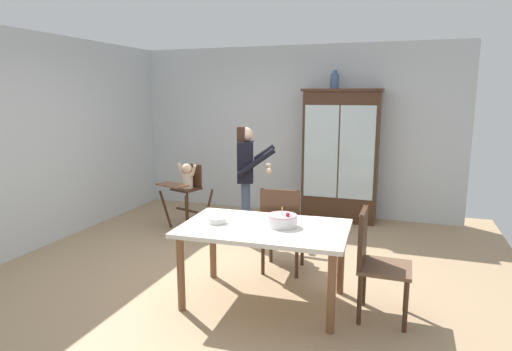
# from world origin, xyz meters

# --- Properties ---
(ground_plane) EXTENTS (6.24, 6.24, 0.00)m
(ground_plane) POSITION_xyz_m (0.00, 0.00, 0.00)
(ground_plane) COLOR tan
(wall_back) EXTENTS (5.32, 0.06, 2.70)m
(wall_back) POSITION_xyz_m (0.00, 2.63, 1.35)
(wall_back) COLOR silver
(wall_back) RESTS_ON ground_plane
(wall_left) EXTENTS (0.06, 5.32, 2.70)m
(wall_left) POSITION_xyz_m (-2.63, 0.00, 1.35)
(wall_left) COLOR silver
(wall_left) RESTS_ON ground_plane
(china_cabinet) EXTENTS (1.17, 0.48, 2.02)m
(china_cabinet) POSITION_xyz_m (0.83, 2.37, 1.02)
(china_cabinet) COLOR #422819
(china_cabinet) RESTS_ON ground_plane
(ceramic_vase) EXTENTS (0.13, 0.13, 0.27)m
(ceramic_vase) POSITION_xyz_m (0.70, 2.37, 2.14)
(ceramic_vase) COLOR #3D567F
(ceramic_vase) RESTS_ON china_cabinet
(high_chair_with_toddler) EXTENTS (0.72, 0.80, 0.95)m
(high_chair_with_toddler) POSITION_xyz_m (-1.24, 1.27, 0.65)
(high_chair_with_toddler) COLOR #422819
(high_chair_with_toddler) RESTS_ON ground_plane
(adult_person) EXTENTS (0.61, 0.60, 1.53)m
(adult_person) POSITION_xyz_m (-0.19, 0.94, 0.97)
(adult_person) COLOR #3D4C6B
(adult_person) RESTS_ON ground_plane
(dining_table) EXTENTS (1.56, 0.99, 0.74)m
(dining_table) POSITION_xyz_m (0.56, -0.62, 0.65)
(dining_table) COLOR silver
(dining_table) RESTS_ON ground_plane
(birthday_cake) EXTENTS (0.28, 0.28, 0.19)m
(birthday_cake) POSITION_xyz_m (0.71, -0.56, 0.79)
(birthday_cake) COLOR white
(birthday_cake) RESTS_ON dining_table
(serving_bowl) EXTENTS (0.18, 0.18, 0.05)m
(serving_bowl) POSITION_xyz_m (0.10, -0.66, 0.77)
(serving_bowl) COLOR silver
(serving_bowl) RESTS_ON dining_table
(dining_chair_far_side) EXTENTS (0.46, 0.46, 0.96)m
(dining_chair_far_side) POSITION_xyz_m (0.54, 0.07, 0.56)
(dining_chair_far_side) COLOR #422819
(dining_chair_far_side) RESTS_ON ground_plane
(dining_chair_right_end) EXTENTS (0.44, 0.44, 0.96)m
(dining_chair_right_end) POSITION_xyz_m (1.54, -0.58, 0.56)
(dining_chair_right_end) COLOR #422819
(dining_chair_right_end) RESTS_ON ground_plane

